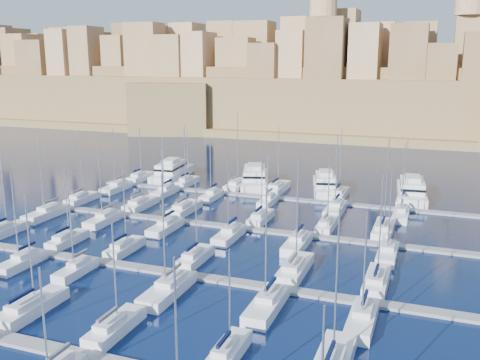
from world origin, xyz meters
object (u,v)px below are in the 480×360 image
at_px(sailboat_4, 228,352).
at_px(motor_yacht_c, 325,184).
at_px(sailboat_2, 31,307).
at_px(motor_yacht_a, 172,171).
at_px(motor_yacht_b, 254,177).
at_px(motor_yacht_d, 412,190).

height_order(sailboat_4, motor_yacht_c, sailboat_4).
xyz_separation_m(sailboat_2, motor_yacht_a, (-18.38, 70.39, 0.97)).
xyz_separation_m(motor_yacht_a, motor_yacht_b, (21.51, 0.50, -0.00)).
relative_size(motor_yacht_c, motor_yacht_d, 0.91).
bearing_deg(motor_yacht_d, motor_yacht_a, -179.78).
distance_m(sailboat_4, motor_yacht_a, 83.54).
relative_size(motor_yacht_b, motor_yacht_d, 1.05).
height_order(sailboat_4, motor_yacht_b, sailboat_4).
distance_m(sailboat_2, sailboat_4, 25.04).
bearing_deg(motor_yacht_b, sailboat_2, -92.53).
bearing_deg(motor_yacht_d, sailboat_4, -100.63).
bearing_deg(sailboat_2, motor_yacht_a, 104.64).
bearing_deg(sailboat_4, motor_yacht_b, 106.94).
relative_size(sailboat_4, motor_yacht_a, 0.62).
xyz_separation_m(motor_yacht_a, motor_yacht_c, (38.56, -0.74, -0.00)).
bearing_deg(sailboat_2, motor_yacht_b, 87.47).
bearing_deg(motor_yacht_c, sailboat_4, -86.08).
bearing_deg(motor_yacht_d, sailboat_2, -118.58).
distance_m(motor_yacht_a, motor_yacht_d, 56.84).
distance_m(motor_yacht_c, motor_yacht_d, 18.30).
bearing_deg(sailboat_2, motor_yacht_c, 73.84).
xyz_separation_m(sailboat_2, motor_yacht_d, (38.46, 70.60, 0.97)).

